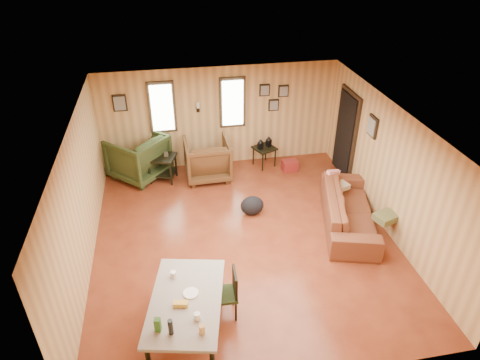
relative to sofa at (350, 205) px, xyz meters
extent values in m
cube|color=brown|center=(-2.10, -0.07, -0.46)|extent=(5.50, 6.00, 0.02)
cube|color=#997C5B|center=(-2.10, -0.07, 1.96)|extent=(5.50, 6.00, 0.02)
cube|color=tan|center=(-2.10, 2.94, 0.75)|extent=(5.50, 0.02, 2.40)
cube|color=tan|center=(-2.10, -3.08, 0.75)|extent=(5.50, 0.02, 2.40)
cube|color=tan|center=(-4.86, -0.07, 0.75)|extent=(0.02, 6.00, 2.40)
cube|color=tan|center=(0.66, -0.07, 0.75)|extent=(0.02, 6.00, 2.40)
cube|color=black|center=(-3.40, 2.90, 1.10)|extent=(0.60, 0.05, 1.20)
cube|color=#E0F2D1|center=(-3.40, 2.86, 1.10)|extent=(0.48, 0.04, 1.06)
cube|color=black|center=(-1.80, 2.90, 1.10)|extent=(0.60, 0.05, 1.20)
cube|color=#E0F2D1|center=(-1.80, 2.86, 1.10)|extent=(0.48, 0.04, 1.06)
cube|color=black|center=(-2.60, 2.88, 1.00)|extent=(0.07, 0.05, 0.12)
cylinder|color=silver|center=(-2.60, 2.82, 1.13)|extent=(0.07, 0.07, 0.14)
cube|color=black|center=(0.62, 1.88, 0.55)|extent=(0.06, 1.00, 2.05)
cube|color=black|center=(0.58, 1.88, 0.55)|extent=(0.04, 0.82, 1.90)
cube|color=black|center=(-1.05, 2.90, 1.35)|extent=(0.24, 0.04, 0.28)
cube|color=#9E998C|center=(-1.05, 2.87, 1.35)|extent=(0.19, 0.02, 0.22)
cube|color=black|center=(-0.60, 2.90, 1.30)|extent=(0.24, 0.04, 0.28)
cube|color=#9E998C|center=(-0.60, 2.87, 1.30)|extent=(0.19, 0.02, 0.22)
cube|color=black|center=(-0.82, 2.90, 0.97)|extent=(0.24, 0.04, 0.28)
cube|color=#9E998C|center=(-0.82, 2.87, 0.97)|extent=(0.19, 0.02, 0.22)
cube|color=black|center=(-4.30, 2.90, 1.27)|extent=(0.30, 0.04, 0.38)
cube|color=#9E998C|center=(-4.30, 2.87, 1.27)|extent=(0.24, 0.02, 0.31)
cube|color=black|center=(0.62, 0.78, 1.25)|extent=(0.04, 0.34, 0.42)
cube|color=#9E998C|center=(0.59, 0.78, 1.25)|extent=(0.02, 0.27, 0.34)
imported|color=brown|center=(0.00, 0.00, 0.00)|extent=(1.28, 2.42, 0.91)
imported|color=#543419|center=(-2.49, 2.29, 0.06)|extent=(1.01, 0.95, 1.03)
imported|color=#2F3D1B|center=(-4.04, 2.61, 0.11)|extent=(1.50, 1.50, 1.13)
cube|color=black|center=(-3.51, 2.35, 0.13)|extent=(0.72, 0.69, 0.04)
cube|color=black|center=(-3.51, 2.35, -0.26)|extent=(0.65, 0.62, 0.03)
cylinder|color=black|center=(-3.81, 2.22, -0.17)|extent=(0.05, 0.05, 0.57)
cylinder|color=black|center=(-3.35, 2.07, -0.17)|extent=(0.05, 0.05, 0.57)
cylinder|color=black|center=(-3.68, 2.63, -0.17)|extent=(0.05, 0.05, 0.57)
cylinder|color=black|center=(-3.21, 2.47, -0.17)|extent=(0.05, 0.05, 0.57)
cube|color=#3C3728|center=(-3.63, 2.39, 0.22)|extent=(0.11, 0.05, 0.14)
cube|color=#3C3728|center=(-3.41, 2.31, 0.21)|extent=(0.10, 0.05, 0.13)
cube|color=black|center=(-1.08, 2.57, 0.02)|extent=(0.62, 0.62, 0.04)
cylinder|color=black|center=(-1.18, 2.33, -0.22)|extent=(0.04, 0.04, 0.47)
cylinder|color=black|center=(-0.84, 2.48, -0.22)|extent=(0.04, 0.04, 0.47)
cylinder|color=black|center=(-1.33, 2.67, -0.22)|extent=(0.04, 0.04, 0.47)
cylinder|color=black|center=(-0.99, 2.82, -0.22)|extent=(0.04, 0.04, 0.47)
cube|color=black|center=(-1.20, 2.52, 0.12)|extent=(0.14, 0.14, 0.17)
cone|color=black|center=(-1.20, 2.52, 0.25)|extent=(0.19, 0.19, 0.09)
cube|color=black|center=(-0.97, 2.62, 0.12)|extent=(0.14, 0.14, 0.17)
cone|color=black|center=(-0.97, 2.62, 0.25)|extent=(0.19, 0.19, 0.09)
cube|color=maroon|center=(-0.53, 2.23, -0.33)|extent=(0.38, 0.28, 0.26)
ellipsoid|color=black|center=(-1.79, 0.66, -0.25)|extent=(0.56, 0.48, 0.41)
cube|color=brown|center=(0.47, -0.54, 0.03)|extent=(0.48, 0.43, 0.13)
cube|color=red|center=(-0.05, 0.87, 0.12)|extent=(0.37, 0.20, 0.36)
cube|color=tan|center=(0.06, 0.64, 0.02)|extent=(0.41, 0.36, 0.10)
cube|color=gray|center=(-3.30, -2.16, 0.33)|extent=(1.26, 1.75, 0.05)
cylinder|color=black|center=(-3.55, -1.41, -0.07)|extent=(0.08, 0.08, 0.76)
cylinder|color=black|center=(-2.76, -1.57, -0.07)|extent=(0.08, 0.08, 0.76)
cylinder|color=white|center=(-3.18, -2.51, 0.40)|extent=(0.10, 0.10, 0.09)
cylinder|color=white|center=(-3.44, -1.70, 0.40)|extent=(0.10, 0.10, 0.09)
cube|color=#2C5C21|center=(-3.67, -2.60, 0.45)|extent=(0.09, 0.09, 0.20)
cylinder|color=black|center=(-3.52, -2.67, 0.47)|extent=(0.08, 0.08, 0.23)
cylinder|color=tan|center=(-3.14, -2.73, 0.42)|extent=(0.09, 0.09, 0.13)
cylinder|color=white|center=(-3.23, -2.07, 0.36)|extent=(0.25, 0.25, 0.02)
cube|color=gold|center=(-3.37, -2.25, 0.38)|extent=(0.20, 0.12, 0.06)
cube|color=#2F3D1B|center=(-2.73, -1.79, -0.05)|extent=(0.39, 0.39, 0.05)
cube|color=black|center=(-2.57, -1.80, 0.18)|extent=(0.05, 0.36, 0.41)
cylinder|color=black|center=(-2.89, -1.94, -0.26)|extent=(0.03, 0.03, 0.40)
cylinder|color=black|center=(-2.58, -1.95, -0.26)|extent=(0.03, 0.03, 0.40)
cylinder|color=black|center=(-2.88, -1.63, -0.26)|extent=(0.03, 0.03, 0.40)
cylinder|color=black|center=(-2.57, -1.65, -0.26)|extent=(0.03, 0.03, 0.40)
camera|label=1|loc=(-3.32, -6.26, 4.73)|focal=32.00mm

